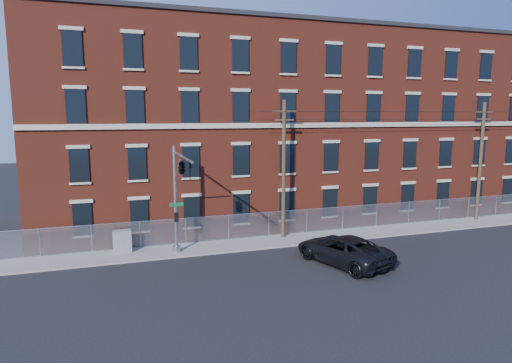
{
  "coord_description": "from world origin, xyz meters",
  "views": [
    {
      "loc": [
        -9.91,
        -23.93,
        9.07
      ],
      "look_at": [
        -0.65,
        4.0,
        4.63
      ],
      "focal_mm": 31.08,
      "sensor_mm": 36.0,
      "label": 1
    }
  ],
  "objects_px": {
    "traffic_signal_mast": "(180,178)",
    "utility_cabinet": "(122,241)",
    "pickup_truck": "(343,250)",
    "utility_pole_near": "(284,167)"
  },
  "relations": [
    {
      "from": "traffic_signal_mast",
      "to": "utility_cabinet",
      "type": "bearing_deg",
      "value": 135.13
    },
    {
      "from": "traffic_signal_mast",
      "to": "pickup_truck",
      "type": "distance_m",
      "value": 10.84
    },
    {
      "from": "utility_pole_near",
      "to": "pickup_truck",
      "type": "relative_size",
      "value": 1.58
    },
    {
      "from": "traffic_signal_mast",
      "to": "utility_pole_near",
      "type": "relative_size",
      "value": 0.7
    },
    {
      "from": "utility_cabinet",
      "to": "pickup_truck",
      "type": "bearing_deg",
      "value": -27.29
    },
    {
      "from": "utility_pole_near",
      "to": "utility_cabinet",
      "type": "xyz_separation_m",
      "value": [
        -11.4,
        -0.04,
        -4.49
      ]
    },
    {
      "from": "pickup_truck",
      "to": "utility_pole_near",
      "type": "bearing_deg",
      "value": -94.85
    },
    {
      "from": "utility_pole_near",
      "to": "utility_cabinet",
      "type": "height_order",
      "value": "utility_pole_near"
    },
    {
      "from": "utility_pole_near",
      "to": "pickup_truck",
      "type": "height_order",
      "value": "utility_pole_near"
    },
    {
      "from": "traffic_signal_mast",
      "to": "utility_pole_near",
      "type": "height_order",
      "value": "utility_pole_near"
    }
  ]
}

